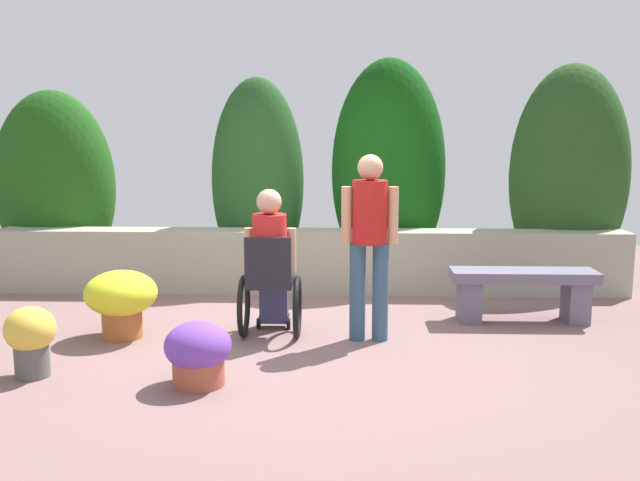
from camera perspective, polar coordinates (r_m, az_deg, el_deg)
ground_plane at (r=6.35m, az=-1.58°, el=-7.87°), size 10.20×10.20×0.00m
stone_retaining_wall at (r=7.97m, az=-0.82°, el=-1.69°), size 7.09×0.40×0.71m
hedge_backdrop at (r=8.43m, az=0.21°, el=5.06°), size 7.57×1.09×2.66m
stone_bench at (r=7.05m, az=16.11°, el=-3.72°), size 1.38×0.38×0.50m
person_in_wheelchair at (r=6.27m, az=-4.03°, el=-2.23°), size 0.53×0.66×1.33m
person_standing_companion at (r=6.09m, az=4.03°, el=0.47°), size 0.49×0.30×1.63m
flower_pot_purple_near at (r=6.50m, az=-15.81°, el=-4.53°), size 0.64×0.64×0.61m
flower_pot_terracotta_by_wall at (r=5.74m, az=-22.40°, el=-7.24°), size 0.38×0.38×0.54m
flower_pot_red_accent at (r=5.24m, az=-9.85°, el=-8.90°), size 0.49×0.49×0.47m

